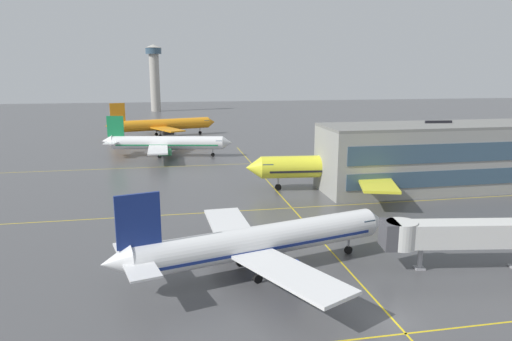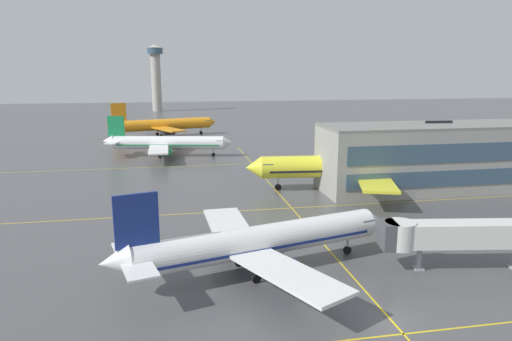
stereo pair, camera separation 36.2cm
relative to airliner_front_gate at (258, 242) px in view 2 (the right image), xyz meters
name	(u,v)px [view 2 (the right image)]	position (x,y,z in m)	size (l,w,h in m)	color
ground_plane	(392,322)	(9.84, -12.18, -3.57)	(600.00, 600.00, 0.00)	#4C4C4F
airliner_front_gate	(258,242)	(0.00, 0.00, 0.00)	(33.22, 28.29, 10.46)	white
airliner_second_row	(355,166)	(24.73, 32.73, 0.76)	(40.80, 35.06, 12.68)	yellow
airliner_third_row	(167,143)	(-10.24, 72.78, 0.01)	(33.57, 28.52, 10.49)	white
airliner_far_left_stand	(163,125)	(-11.68, 110.75, 0.40)	(36.96, 31.48, 11.64)	orange
taxiway_markings	(292,208)	(9.84, 22.72, -3.57)	(146.22, 121.79, 0.01)	yellow
jet_bridge	(448,235)	(20.85, -2.97, 0.48)	(17.91, 5.45, 5.58)	silver
control_tower	(156,73)	(-16.19, 212.18, 17.17)	(8.82, 8.82, 35.53)	#ADA89E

